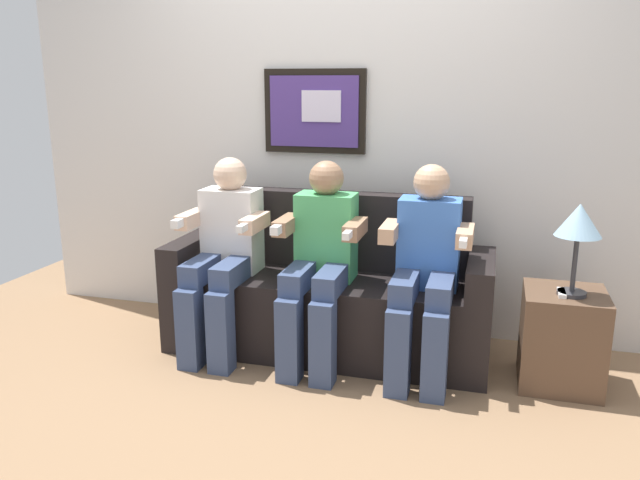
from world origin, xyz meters
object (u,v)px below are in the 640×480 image
object	(u,v)px
spare_remote_on_table	(562,293)
person_on_left	(224,249)
person_in_middle	(320,256)
person_on_right	(426,265)
table_lamp	(579,224)
couch	(328,298)
side_table_right	(562,338)

from	to	relation	value
spare_remote_on_table	person_on_left	bearing A→B (deg)	-179.66
spare_remote_on_table	person_in_middle	bearing A→B (deg)	-179.51
person_in_middle	person_on_right	bearing A→B (deg)	0.05
table_lamp	spare_remote_on_table	bearing A→B (deg)	-169.68
couch	person_in_middle	size ratio (longest dim) A/B	1.65
table_lamp	side_table_right	bearing A→B (deg)	114.03
couch	person_in_middle	world-z (taller)	person_in_middle
table_lamp	spare_remote_on_table	distance (m)	0.35
couch	person_on_right	xyz separation A→B (m)	(0.57, -0.17, 0.29)
person_on_right	side_table_right	world-z (taller)	person_on_right
couch	table_lamp	size ratio (longest dim) A/B	3.97
person_in_middle	couch	bearing A→B (deg)	89.98
couch	side_table_right	bearing A→B (deg)	-4.78
couch	person_in_middle	xyz separation A→B (m)	(-0.00, -0.17, 0.29)
table_lamp	spare_remote_on_table	size ratio (longest dim) A/B	3.54
person_on_right	side_table_right	size ratio (longest dim) A/B	2.22
side_table_right	table_lamp	world-z (taller)	table_lamp
person_on_left	person_in_middle	distance (m)	0.57
person_on_left	table_lamp	distance (m)	1.87
person_on_left	table_lamp	xyz separation A→B (m)	(1.85, 0.02, 0.25)
person_in_middle	person_on_left	bearing A→B (deg)	180.00
person_on_right	spare_remote_on_table	size ratio (longest dim) A/B	8.54
person_on_right	side_table_right	xyz separation A→B (m)	(0.70, 0.06, -0.36)
side_table_right	person_on_right	bearing A→B (deg)	-175.00
person_on_left	side_table_right	distance (m)	1.87
couch	side_table_right	world-z (taller)	couch
spare_remote_on_table	table_lamp	bearing A→B (deg)	10.32
person_on_right	table_lamp	size ratio (longest dim) A/B	2.41
person_on_right	spare_remote_on_table	distance (m)	0.68
couch	spare_remote_on_table	size ratio (longest dim) A/B	14.06
person_on_right	table_lamp	xyz separation A→B (m)	(0.72, 0.02, 0.25)
couch	person_on_right	world-z (taller)	person_on_right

